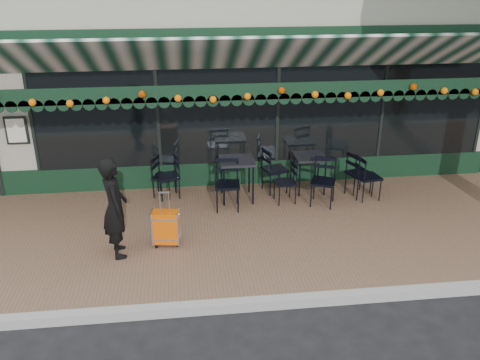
{
  "coord_description": "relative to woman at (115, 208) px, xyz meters",
  "views": [
    {
      "loc": [
        -0.54,
        -5.85,
        4.41
      ],
      "look_at": [
        0.35,
        1.6,
        1.24
      ],
      "focal_mm": 38.0,
      "sensor_mm": 36.0,
      "label": 1
    }
  ],
  "objects": [
    {
      "name": "ground",
      "position": [
        1.63,
        -1.39,
        -0.97
      ],
      "size": [
        80.0,
        80.0,
        0.0
      ],
      "primitive_type": "plane",
      "color": "black",
      "rests_on": "ground"
    },
    {
      "name": "sidewalk",
      "position": [
        1.63,
        0.61,
        -0.89
      ],
      "size": [
        18.0,
        4.0,
        0.15
      ],
      "primitive_type": "cube",
      "color": "brown",
      "rests_on": "ground"
    },
    {
      "name": "curb",
      "position": [
        1.63,
        -1.47,
        -0.89
      ],
      "size": [
        18.0,
        0.16,
        0.15
      ],
      "primitive_type": "cube",
      "color": "#9E9E99",
      "rests_on": "ground"
    },
    {
      "name": "restaurant_building",
      "position": [
        1.63,
        6.45,
        1.3
      ],
      "size": [
        12.0,
        9.6,
        4.5
      ],
      "color": "#AAA393",
      "rests_on": "ground"
    },
    {
      "name": "woman",
      "position": [
        0.0,
        0.0,
        0.0
      ],
      "size": [
        0.52,
        0.67,
        1.64
      ],
      "primitive_type": "imported",
      "rotation": [
        0.0,
        0.0,
        1.81
      ],
      "color": "black",
      "rests_on": "sidewalk"
    },
    {
      "name": "suitcase",
      "position": [
        0.76,
        0.19,
        -0.5
      ],
      "size": [
        0.44,
        0.29,
        0.95
      ],
      "rotation": [
        0.0,
        0.0,
        -0.15
      ],
      "color": "#DF5507",
      "rests_on": "sidewalk"
    },
    {
      "name": "cafe_table_a",
      "position": [
        3.62,
        2.07,
        -0.13
      ],
      "size": [
        0.62,
        0.62,
        0.76
      ],
      "color": "black",
      "rests_on": "sidewalk"
    },
    {
      "name": "cafe_table_b",
      "position": [
        2.11,
        1.85,
        -0.07
      ],
      "size": [
        0.67,
        0.67,
        0.83
      ],
      "color": "black",
      "rests_on": "sidewalk"
    },
    {
      "name": "chair_a_left",
      "position": [
        3.02,
        1.61,
        -0.42
      ],
      "size": [
        0.44,
        0.44,
        0.8
      ],
      "primitive_type": null,
      "rotation": [
        0.0,
        0.0,
        -1.46
      ],
      "color": "black",
      "rests_on": "sidewalk"
    },
    {
      "name": "chair_a_right",
      "position": [
        4.56,
        1.72,
        -0.36
      ],
      "size": [
        0.59,
        0.59,
        0.92
      ],
      "primitive_type": null,
      "rotation": [
        0.0,
        0.0,
        1.92
      ],
      "color": "black",
      "rests_on": "sidewalk"
    },
    {
      "name": "chair_a_front",
      "position": [
        3.72,
        1.4,
        -0.35
      ],
      "size": [
        0.61,
        0.61,
        0.93
      ],
      "primitive_type": null,
      "rotation": [
        0.0,
        0.0,
        -0.41
      ],
      "color": "black",
      "rests_on": "sidewalk"
    },
    {
      "name": "chair_a_extra",
      "position": [
        4.67,
        1.57,
        -0.37
      ],
      "size": [
        0.51,
        0.51,
        0.89
      ],
      "primitive_type": null,
      "rotation": [
        0.0,
        0.0,
        1.73
      ],
      "color": "black",
      "rests_on": "sidewalk"
    },
    {
      "name": "chair_b_left",
      "position": [
        0.77,
        2.11,
        -0.39
      ],
      "size": [
        0.52,
        0.52,
        0.86
      ],
      "primitive_type": null,
      "rotation": [
        0.0,
        0.0,
        -1.35
      ],
      "color": "black",
      "rests_on": "sidewalk"
    },
    {
      "name": "chair_b_right",
      "position": [
        2.92,
        2.14,
        -0.36
      ],
      "size": [
        0.57,
        0.57,
        0.92
      ],
      "primitive_type": null,
      "rotation": [
        0.0,
        0.0,
        1.84
      ],
      "color": "black",
      "rests_on": "sidewalk"
    },
    {
      "name": "chair_b_front",
      "position": [
        1.88,
        1.44,
        -0.34
      ],
      "size": [
        0.52,
        0.52,
        0.96
      ],
      "primitive_type": null,
      "rotation": [
        0.0,
        0.0,
        -0.08
      ],
      "color": "black",
      "rests_on": "sidewalk"
    },
    {
      "name": "chair_solo",
      "position": [
        0.7,
        2.16,
        -0.41
      ],
      "size": [
        0.53,
        0.53,
        0.82
      ],
      "primitive_type": null,
      "rotation": [
        0.0,
        0.0,
        1.18
      ],
      "color": "black",
      "rests_on": "sidewalk"
    }
  ]
}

